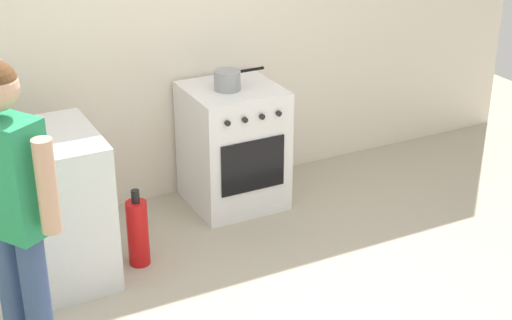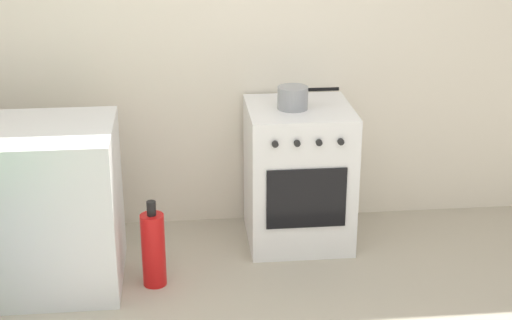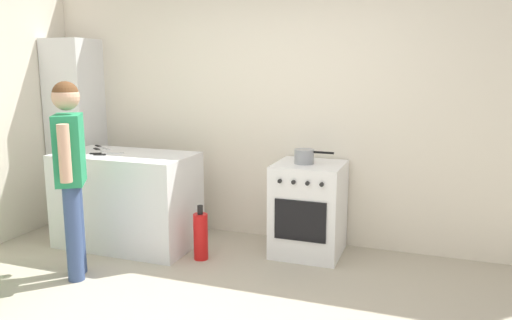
% 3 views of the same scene
% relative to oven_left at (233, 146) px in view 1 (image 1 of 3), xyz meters
% --- Properties ---
extents(back_wall, '(6.00, 0.10, 2.60)m').
position_rel_oven_left_xyz_m(back_wall, '(-0.35, 0.37, 0.87)').
color(back_wall, silver).
rests_on(back_wall, ground).
extents(oven_left, '(0.61, 0.62, 0.85)m').
position_rel_oven_left_xyz_m(oven_left, '(0.00, 0.00, 0.00)').
color(oven_left, white).
rests_on(oven_left, ground).
extents(pot, '(0.36, 0.18, 0.13)m').
position_rel_oven_left_xyz_m(pot, '(-0.04, -0.02, 0.49)').
color(pot, gray).
rests_on(pot, oven_left).
extents(person, '(0.35, 0.50, 1.60)m').
position_rel_oven_left_xyz_m(person, '(-1.67, -1.16, 0.53)').
color(person, '#384C7A').
rests_on(person, ground).
extents(fire_extinguisher, '(0.13, 0.13, 0.50)m').
position_rel_oven_left_xyz_m(fire_extinguisher, '(-0.87, -0.48, -0.21)').
color(fire_extinguisher, red).
rests_on(fire_extinguisher, ground).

